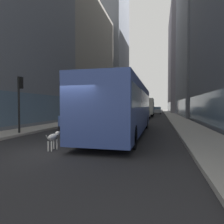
{
  "coord_description": "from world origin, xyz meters",
  "views": [
    {
      "loc": [
        3.41,
        -7.14,
        1.77
      ],
      "look_at": [
        0.48,
        4.96,
        1.4
      ],
      "focal_mm": 31.69,
      "sensor_mm": 36.0,
      "label": 1
    }
  ],
  "objects_px": {
    "transit_bus": "(124,106)",
    "traffic_light_near": "(20,95)",
    "car_silver_sedan": "(157,110)",
    "car_black_suv": "(129,111)",
    "car_yellow_taxi": "(151,110)",
    "car_grey_wagon": "(140,110)",
    "box_truck": "(147,107)",
    "dalmatian_dog": "(53,137)",
    "car_blue_hatchback": "(81,118)",
    "car_white_van": "(143,113)"
  },
  "relations": [
    {
      "from": "transit_bus",
      "to": "dalmatian_dog",
      "type": "xyz_separation_m",
      "value": [
        -1.96,
        -5.03,
        -1.26
      ]
    },
    {
      "from": "car_blue_hatchback",
      "to": "traffic_light_near",
      "type": "bearing_deg",
      "value": -115.16
    },
    {
      "from": "transit_bus",
      "to": "box_truck",
      "type": "xyz_separation_m",
      "value": [
        0.0,
        22.72,
        -0.11
      ]
    },
    {
      "from": "transit_bus",
      "to": "car_grey_wagon",
      "type": "height_order",
      "value": "transit_bus"
    },
    {
      "from": "transit_bus",
      "to": "traffic_light_near",
      "type": "xyz_separation_m",
      "value": [
        -6.1,
        -1.8,
        0.66
      ]
    },
    {
      "from": "car_blue_hatchback",
      "to": "car_black_suv",
      "type": "relative_size",
      "value": 1.05
    },
    {
      "from": "car_silver_sedan",
      "to": "traffic_light_near",
      "type": "bearing_deg",
      "value": -102.42
    },
    {
      "from": "car_white_van",
      "to": "car_yellow_taxi",
      "type": "xyz_separation_m",
      "value": [
        0.0,
        23.22,
        0.01
      ]
    },
    {
      "from": "box_truck",
      "to": "dalmatian_dog",
      "type": "relative_size",
      "value": 7.79
    },
    {
      "from": "box_truck",
      "to": "traffic_light_near",
      "type": "height_order",
      "value": "traffic_light_near"
    },
    {
      "from": "car_black_suv",
      "to": "car_grey_wagon",
      "type": "bearing_deg",
      "value": 75.4
    },
    {
      "from": "box_truck",
      "to": "car_yellow_taxi",
      "type": "bearing_deg",
      "value": 90.0
    },
    {
      "from": "car_white_van",
      "to": "car_blue_hatchback",
      "type": "height_order",
      "value": "same"
    },
    {
      "from": "car_white_van",
      "to": "car_silver_sedan",
      "type": "bearing_deg",
      "value": 84.88
    },
    {
      "from": "car_yellow_taxi",
      "to": "car_grey_wagon",
      "type": "bearing_deg",
      "value": -121.61
    },
    {
      "from": "car_grey_wagon",
      "to": "car_blue_hatchback",
      "type": "distance_m",
      "value": 32.0
    },
    {
      "from": "car_grey_wagon",
      "to": "car_silver_sedan",
      "type": "relative_size",
      "value": 0.95
    },
    {
      "from": "transit_bus",
      "to": "car_blue_hatchback",
      "type": "distance_m",
      "value": 4.9
    },
    {
      "from": "car_silver_sedan",
      "to": "car_black_suv",
      "type": "distance_m",
      "value": 7.29
    },
    {
      "from": "car_white_van",
      "to": "car_blue_hatchback",
      "type": "distance_m",
      "value": 13.25
    },
    {
      "from": "car_silver_sedan",
      "to": "traffic_light_near",
      "type": "distance_m",
      "value": 35.83
    },
    {
      "from": "dalmatian_dog",
      "to": "car_yellow_taxi",
      "type": "bearing_deg",
      "value": 87.42
    },
    {
      "from": "car_yellow_taxi",
      "to": "car_black_suv",
      "type": "height_order",
      "value": "same"
    },
    {
      "from": "car_grey_wagon",
      "to": "car_blue_hatchback",
      "type": "xyz_separation_m",
      "value": [
        -1.6,
        -31.96,
        -0.0
      ]
    },
    {
      "from": "car_black_suv",
      "to": "box_truck",
      "type": "distance_m",
      "value": 7.07
    },
    {
      "from": "car_silver_sedan",
      "to": "car_grey_wagon",
      "type": "bearing_deg",
      "value": 159.75
    },
    {
      "from": "car_silver_sedan",
      "to": "box_truck",
      "type": "relative_size",
      "value": 0.58
    },
    {
      "from": "car_grey_wagon",
      "to": "traffic_light_near",
      "type": "height_order",
      "value": "traffic_light_near"
    },
    {
      "from": "transit_bus",
      "to": "car_silver_sedan",
      "type": "distance_m",
      "value": 33.2
    },
    {
      "from": "car_grey_wagon",
      "to": "car_white_van",
      "type": "xyz_separation_m",
      "value": [
        2.4,
        -19.32,
        -0.0
      ]
    },
    {
      "from": "dalmatian_dog",
      "to": "traffic_light_near",
      "type": "height_order",
      "value": "traffic_light_near"
    },
    {
      "from": "car_grey_wagon",
      "to": "car_silver_sedan",
      "type": "bearing_deg",
      "value": -20.25
    },
    {
      "from": "car_white_van",
      "to": "box_truck",
      "type": "distance_m",
      "value": 7.46
    },
    {
      "from": "traffic_light_near",
      "to": "car_grey_wagon",
      "type": "bearing_deg",
      "value": 84.2
    },
    {
      "from": "car_yellow_taxi",
      "to": "dalmatian_dog",
      "type": "xyz_separation_m",
      "value": [
        -1.96,
        -43.56,
        -0.31
      ]
    },
    {
      "from": "dalmatian_dog",
      "to": "traffic_light_near",
      "type": "xyz_separation_m",
      "value": [
        -4.14,
        3.23,
        1.92
      ]
    },
    {
      "from": "transit_bus",
      "to": "traffic_light_near",
      "type": "distance_m",
      "value": 6.39
    },
    {
      "from": "car_white_van",
      "to": "car_yellow_taxi",
      "type": "relative_size",
      "value": 0.83
    },
    {
      "from": "car_blue_hatchback",
      "to": "transit_bus",
      "type": "bearing_deg",
      "value": -33.74
    },
    {
      "from": "car_white_van",
      "to": "traffic_light_near",
      "type": "height_order",
      "value": "traffic_light_near"
    },
    {
      "from": "car_silver_sedan",
      "to": "car_yellow_taxi",
      "type": "distance_m",
      "value": 5.61
    },
    {
      "from": "transit_bus",
      "to": "dalmatian_dog",
      "type": "distance_m",
      "value": 5.54
    },
    {
      "from": "traffic_light_near",
      "to": "car_white_van",
      "type": "bearing_deg",
      "value": 70.37
    },
    {
      "from": "transit_bus",
      "to": "car_yellow_taxi",
      "type": "xyz_separation_m",
      "value": [
        0.0,
        38.53,
        -0.95
      ]
    },
    {
      "from": "car_silver_sedan",
      "to": "car_yellow_taxi",
      "type": "height_order",
      "value": "same"
    },
    {
      "from": "transit_bus",
      "to": "box_truck",
      "type": "relative_size",
      "value": 1.54
    },
    {
      "from": "car_black_suv",
      "to": "car_silver_sedan",
      "type": "bearing_deg",
      "value": 39.8
    },
    {
      "from": "car_yellow_taxi",
      "to": "traffic_light_near",
      "type": "distance_m",
      "value": 40.82
    },
    {
      "from": "car_black_suv",
      "to": "dalmatian_dog",
      "type": "xyz_separation_m",
      "value": [
        2.04,
        -33.52,
        -0.31
      ]
    },
    {
      "from": "car_grey_wagon",
      "to": "car_white_van",
      "type": "distance_m",
      "value": 19.47
    }
  ]
}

